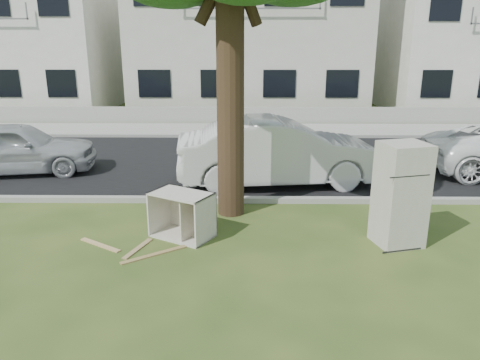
{
  "coord_description": "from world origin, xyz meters",
  "views": [
    {
      "loc": [
        -0.1,
        -7.41,
        3.52
      ],
      "look_at": [
        -0.2,
        0.6,
        1.08
      ],
      "focal_mm": 35.0,
      "sensor_mm": 36.0,
      "label": 1
    }
  ],
  "objects_px": {
    "fridge": "(401,195)",
    "car_center": "(279,152)",
    "cabinet": "(182,215)",
    "car_left": "(15,148)"
  },
  "relations": [
    {
      "from": "car_center",
      "to": "cabinet",
      "type": "bearing_deg",
      "value": 142.15
    },
    {
      "from": "fridge",
      "to": "car_left",
      "type": "xyz_separation_m",
      "value": [
        -8.88,
        4.44,
        -0.21
      ]
    },
    {
      "from": "car_center",
      "to": "car_left",
      "type": "relative_size",
      "value": 1.21
    },
    {
      "from": "car_left",
      "to": "fridge",
      "type": "bearing_deg",
      "value": -126.77
    },
    {
      "from": "fridge",
      "to": "car_center",
      "type": "height_order",
      "value": "fridge"
    },
    {
      "from": "cabinet",
      "to": "car_left",
      "type": "height_order",
      "value": "car_left"
    },
    {
      "from": "fridge",
      "to": "car_center",
      "type": "relative_size",
      "value": 0.36
    },
    {
      "from": "fridge",
      "to": "car_center",
      "type": "bearing_deg",
      "value": 103.11
    },
    {
      "from": "fridge",
      "to": "car_left",
      "type": "height_order",
      "value": "fridge"
    },
    {
      "from": "cabinet",
      "to": "car_center",
      "type": "relative_size",
      "value": 0.22
    }
  ]
}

